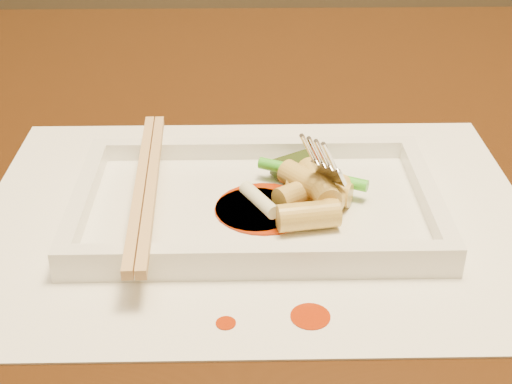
{
  "coord_description": "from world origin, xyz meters",
  "views": [
    {
      "loc": [
        -0.07,
        -0.51,
        1.03
      ],
      "look_at": [
        -0.06,
        -0.07,
        0.77
      ],
      "focal_mm": 50.0,
      "sensor_mm": 36.0,
      "label": 1
    }
  ],
  "objects_px": {
    "plate_base": "(256,209)",
    "chopstick_a": "(141,184)",
    "table": "(327,266)",
    "fork": "(356,99)",
    "placemat": "(256,214)"
  },
  "relations": [
    {
      "from": "plate_base",
      "to": "chopstick_a",
      "type": "height_order",
      "value": "chopstick_a"
    },
    {
      "from": "table",
      "to": "chopstick_a",
      "type": "height_order",
      "value": "chopstick_a"
    },
    {
      "from": "table",
      "to": "fork",
      "type": "relative_size",
      "value": 10.0
    },
    {
      "from": "table",
      "to": "chopstick_a",
      "type": "relative_size",
      "value": 6.57
    },
    {
      "from": "plate_base",
      "to": "fork",
      "type": "relative_size",
      "value": 1.86
    },
    {
      "from": "placemat",
      "to": "plate_base",
      "type": "xyz_separation_m",
      "value": [
        0.0,
        0.0,
        0.0
      ]
    },
    {
      "from": "placemat",
      "to": "fork",
      "type": "height_order",
      "value": "fork"
    },
    {
      "from": "table",
      "to": "plate_base",
      "type": "xyz_separation_m",
      "value": [
        -0.06,
        -0.07,
        0.11
      ]
    },
    {
      "from": "placemat",
      "to": "plate_base",
      "type": "height_order",
      "value": "plate_base"
    },
    {
      "from": "table",
      "to": "plate_base",
      "type": "distance_m",
      "value": 0.14
    },
    {
      "from": "table",
      "to": "fork",
      "type": "height_order",
      "value": "fork"
    },
    {
      "from": "placemat",
      "to": "chopstick_a",
      "type": "height_order",
      "value": "chopstick_a"
    },
    {
      "from": "chopstick_a",
      "to": "fork",
      "type": "distance_m",
      "value": 0.16
    },
    {
      "from": "table",
      "to": "fork",
      "type": "xyz_separation_m",
      "value": [
        0.01,
        -0.05,
        0.18
      ]
    },
    {
      "from": "table",
      "to": "placemat",
      "type": "relative_size",
      "value": 3.5
    }
  ]
}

